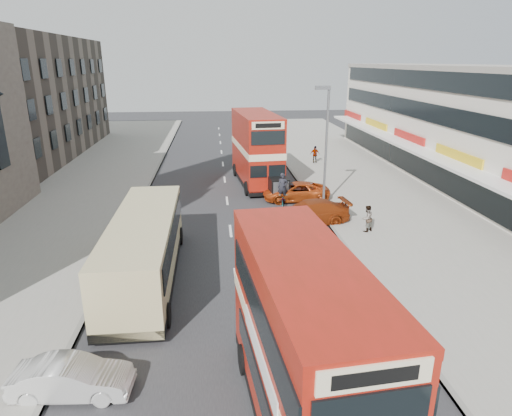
# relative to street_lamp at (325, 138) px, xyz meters

# --- Properties ---
(ground) EXTENTS (160.00, 160.00, 0.00)m
(ground) POSITION_rel_street_lamp_xyz_m (-6.52, -18.00, -4.78)
(ground) COLOR #28282B
(ground) RESTS_ON ground
(road_surface) EXTENTS (12.00, 90.00, 0.01)m
(road_surface) POSITION_rel_street_lamp_xyz_m (-6.52, 2.00, -4.78)
(road_surface) COLOR #28282B
(road_surface) RESTS_ON ground
(pavement_right) EXTENTS (12.00, 90.00, 0.15)m
(pavement_right) POSITION_rel_street_lamp_xyz_m (5.48, 2.00, -4.71)
(pavement_right) COLOR gray
(pavement_right) RESTS_ON ground
(pavement_left) EXTENTS (12.00, 90.00, 0.15)m
(pavement_left) POSITION_rel_street_lamp_xyz_m (-18.52, 2.00, -4.71)
(pavement_left) COLOR gray
(pavement_left) RESTS_ON ground
(kerb_left) EXTENTS (0.20, 90.00, 0.16)m
(kerb_left) POSITION_rel_street_lamp_xyz_m (-12.62, 2.00, -4.71)
(kerb_left) COLOR gray
(kerb_left) RESTS_ON ground
(kerb_right) EXTENTS (0.20, 90.00, 0.16)m
(kerb_right) POSITION_rel_street_lamp_xyz_m (-0.42, 2.00, -4.71)
(kerb_right) COLOR gray
(kerb_right) RESTS_ON ground
(brick_terrace) EXTENTS (14.00, 28.00, 12.00)m
(brick_terrace) POSITION_rel_street_lamp_xyz_m (-28.52, 20.00, 1.22)
(brick_terrace) COLOR #66594C
(brick_terrace) RESTS_ON ground
(commercial_row) EXTENTS (9.90, 46.20, 9.30)m
(commercial_row) POSITION_rel_street_lamp_xyz_m (13.42, 4.00, -0.09)
(commercial_row) COLOR beige
(commercial_row) RESTS_ON ground
(street_lamp) EXTENTS (1.00, 0.20, 8.12)m
(street_lamp) POSITION_rel_street_lamp_xyz_m (0.00, 0.00, 0.00)
(street_lamp) COLOR slate
(street_lamp) RESTS_ON ground
(bus_main) EXTENTS (3.22, 9.03, 4.93)m
(bus_main) POSITION_rel_street_lamp_xyz_m (-5.21, -18.97, -2.19)
(bus_main) COLOR black
(bus_main) RESTS_ON ground
(bus_second) EXTENTS (3.64, 10.14, 5.54)m
(bus_second) POSITION_rel_street_lamp_xyz_m (-3.93, 6.50, -1.87)
(bus_second) COLOR black
(bus_second) RESTS_ON ground
(coach) EXTENTS (2.77, 10.53, 2.79)m
(coach) POSITION_rel_street_lamp_xyz_m (-10.64, -9.70, -3.14)
(coach) COLOR black
(coach) RESTS_ON ground
(car_left_front) EXTENTS (3.64, 1.49, 1.17)m
(car_left_front) POSITION_rel_street_lamp_xyz_m (-11.83, -17.10, -4.20)
(car_left_front) COLOR silver
(car_left_front) RESTS_ON ground
(car_right_a) EXTENTS (5.19, 2.53, 1.45)m
(car_right_a) POSITION_rel_street_lamp_xyz_m (-1.63, -3.19, -4.06)
(car_right_a) COLOR maroon
(car_right_a) RESTS_ON ground
(car_right_b) EXTENTS (4.79, 2.26, 1.32)m
(car_right_b) POSITION_rel_street_lamp_xyz_m (-1.57, 1.63, -4.12)
(car_right_b) COLOR #B74012
(car_right_b) RESTS_ON ground
(pedestrian_near) EXTENTS (0.71, 0.63, 1.60)m
(pedestrian_near) POSITION_rel_street_lamp_xyz_m (1.37, -5.18, -3.84)
(pedestrian_near) COLOR gray
(pedestrian_near) RESTS_ON pavement_right
(pedestrian_far) EXTENTS (0.98, 0.45, 1.63)m
(pedestrian_far) POSITION_rel_street_lamp_xyz_m (2.43, 13.14, -3.82)
(pedestrian_far) COLOR gray
(pedestrian_far) RESTS_ON pavement_right
(cyclist) EXTENTS (0.74, 1.74, 2.29)m
(cyclist) POSITION_rel_street_lamp_xyz_m (-2.69, 0.62, -3.98)
(cyclist) COLOR gray
(cyclist) RESTS_ON ground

